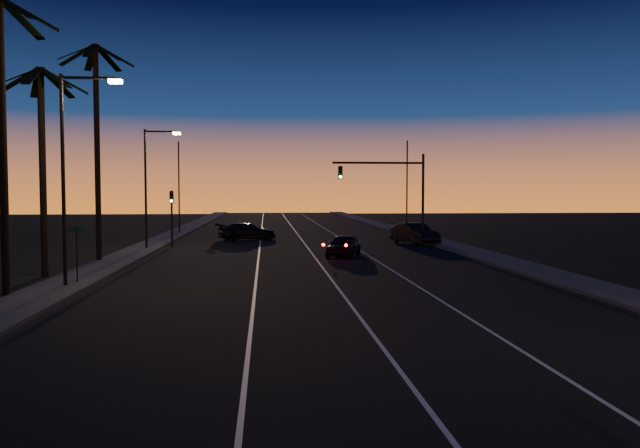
{
  "coord_description": "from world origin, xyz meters",
  "views": [
    {
      "loc": [
        -2.54,
        -7.0,
        4.1
      ],
      "look_at": [
        0.16,
        23.91,
        2.49
      ],
      "focal_mm": 35.0,
      "sensor_mm": 36.0,
      "label": 1
    }
  ],
  "objects": [
    {
      "name": "right_car",
      "position": [
        9.0,
        40.62,
        0.83
      ],
      "size": [
        3.16,
        5.27,
        1.64
      ],
      "color": "black",
      "rests_on": "road"
    },
    {
      "name": "lead_car",
      "position": [
        2.37,
        32.07,
        0.71
      ],
      "size": [
        3.05,
        4.83,
        1.4
      ],
      "color": "black",
      "rests_on": "road"
    },
    {
      "name": "cross_car",
      "position": [
        -4.15,
        45.98,
        0.74
      ],
      "size": [
        5.44,
        3.78,
        1.46
      ],
      "color": "black",
      "rests_on": "road"
    },
    {
      "name": "palm_mid",
      "position": [
        -13.2,
        24.0,
        6.25
      ],
      "size": [
        4.25,
        4.16,
        10.03
      ],
      "color": "black",
      "rests_on": "ground"
    },
    {
      "name": "signal_post",
      "position": [
        -9.5,
        39.98,
        2.89
      ],
      "size": [
        0.28,
        0.37,
        4.2
      ],
      "color": "black",
      "rests_on": "ground"
    },
    {
      "name": "streetlight_left_far",
      "position": [
        -10.69,
        38.0,
        5.06
      ],
      "size": [
        2.55,
        0.26,
        8.5
      ],
      "color": "black",
      "rests_on": "ground"
    },
    {
      "name": "sidewalk_left",
      "position": [
        -11.2,
        30.0,
        0.08
      ],
      "size": [
        2.4,
        170.0,
        0.16
      ],
      "primitive_type": "cube",
      "color": "#3D3E3B",
      "rests_on": "ground"
    },
    {
      "name": "lane_stripe_left",
      "position": [
        -3.0,
        30.0,
        0.02
      ],
      "size": [
        0.12,
        160.0,
        0.01
      ],
      "primitive_type": "cube",
      "color": "silver",
      "rests_on": "road"
    },
    {
      "name": "lane_stripe_right",
      "position": [
        4.0,
        30.0,
        0.02
      ],
      "size": [
        0.12,
        160.0,
        0.01
      ],
      "primitive_type": "cube",
      "color": "silver",
      "rests_on": "road"
    },
    {
      "name": "palm_far",
      "position": [
        -12.2,
        30.0,
        7.61
      ],
      "size": [
        4.25,
        4.16,
        12.53
      ],
      "color": "black",
      "rests_on": "ground"
    },
    {
      "name": "palm_near",
      "position": [
        -12.6,
        18.0,
        7.07
      ],
      "size": [
        4.25,
        4.16,
        11.53
      ],
      "color": "black",
      "rests_on": "ground"
    },
    {
      "name": "signal_mast",
      "position": [
        7.14,
        39.99,
        4.78
      ],
      "size": [
        7.1,
        0.41,
        7.0
      ],
      "color": "black",
      "rests_on": "ground"
    },
    {
      "name": "lane_stripe_mid",
      "position": [
        0.5,
        30.0,
        0.02
      ],
      "size": [
        0.12,
        160.0,
        0.01
      ],
      "primitive_type": "cube",
      "color": "silver",
      "rests_on": "road"
    },
    {
      "name": "sidewalk_right",
      "position": [
        11.2,
        30.0,
        0.08
      ],
      "size": [
        2.4,
        170.0,
        0.16
      ],
      "primitive_type": "cube",
      "color": "#3D3E3B",
      "rests_on": "ground"
    },
    {
      "name": "street_sign",
      "position": [
        -10.8,
        21.0,
        1.66
      ],
      "size": [
        0.7,
        0.06,
        2.6
      ],
      "color": "black",
      "rests_on": "ground"
    },
    {
      "name": "far_pole_left",
      "position": [
        -11.0,
        55.0,
        4.5
      ],
      "size": [
        0.14,
        0.14,
        9.0
      ],
      "primitive_type": "cylinder",
      "color": "black",
      "rests_on": "ground"
    },
    {
      "name": "road",
      "position": [
        0.0,
        30.0,
        0.01
      ],
      "size": [
        20.0,
        170.0,
        0.01
      ],
      "primitive_type": "cube",
      "color": "black",
      "rests_on": "ground"
    },
    {
      "name": "streetlight_left_near",
      "position": [
        -10.7,
        20.0,
        5.32
      ],
      "size": [
        2.55,
        0.26,
        9.0
      ],
      "color": "black",
      "rests_on": "ground"
    },
    {
      "name": "far_pole_right",
      "position": [
        11.0,
        52.0,
        4.5
      ],
      "size": [
        0.14,
        0.14,
        9.0
      ],
      "primitive_type": "cylinder",
      "color": "black",
      "rests_on": "ground"
    }
  ]
}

